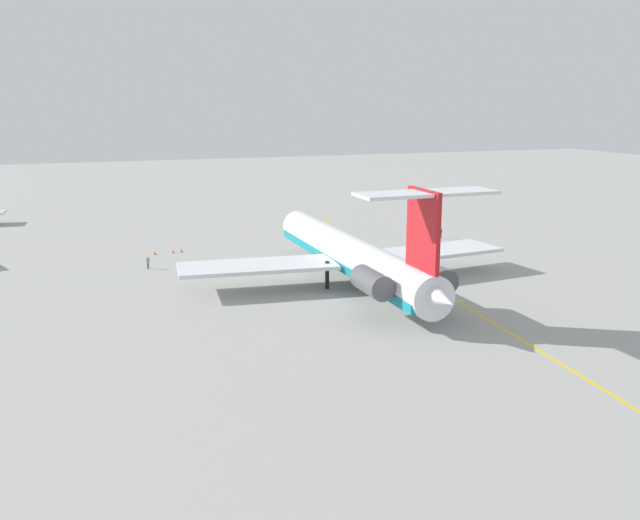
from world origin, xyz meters
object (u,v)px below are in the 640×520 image
Objects in this scene: ground_crew_near_tail at (409,231)px; safety_cone_wingtip at (173,251)px; safety_cone_tail at (181,251)px; ground_crew_portside at (148,261)px; safety_cone_nose at (155,253)px; ground_crew_near_nose at (441,232)px; main_jetliner at (355,256)px.

safety_cone_wingtip is (1.08, 38.65, -0.80)m from ground_crew_near_tail.
ground_crew_portside is at bearing 147.17° from safety_cone_tail.
safety_cone_nose is at bearing 93.18° from safety_cone_tail.
ground_crew_near_nose is at bearing -93.61° from safety_cone_nose.
safety_cone_wingtip is (0.17, -2.68, 0.00)m from safety_cone_nose.
ground_crew_portside is at bearing 168.24° from safety_cone_nose.
ground_crew_near_nose is 3.02× the size of safety_cone_wingtip.
ground_crew_near_nose reaches higher than safety_cone_tail.
ground_crew_near_nose is at bearing -47.77° from main_jetliner.
ground_crew_near_tail is at bearing 112.03° from ground_crew_portside.
ground_crew_near_nose is 46.36m from safety_cone_nose.
ground_crew_portside is at bearing -45.12° from ground_crew_near_tail.
ground_crew_near_tail is 3.08× the size of safety_cone_nose.
ground_crew_near_tail is 37.43m from safety_cone_tail.
ground_crew_near_nose is (23.14, -24.97, -2.76)m from main_jetliner.
ground_crew_near_nose is 0.98× the size of ground_crew_near_tail.
safety_cone_wingtip is (26.22, 18.60, -3.54)m from main_jetliner.
main_jetliner is 31.68m from safety_cone_tail.
main_jetliner is 87.11× the size of safety_cone_nose.
safety_cone_nose is (26.05, 21.28, -3.54)m from main_jetliner.
ground_crew_portside is at bearing 153.07° from safety_cone_wingtip.
safety_cone_wingtip is 1.25m from safety_cone_tail.
main_jetliner is 28.86× the size of ground_crew_near_nose.
ground_crew_near_nose is 42.45m from safety_cone_tail.
safety_cone_tail is at bearing -57.05° from ground_crew_near_tail.
ground_crew_near_nose is 48.41m from ground_crew_portside.
main_jetliner is 32.34m from safety_cone_wingtip.
ground_crew_near_tail reaches higher than ground_crew_near_nose.
main_jetliner is 87.11× the size of safety_cone_wingtip.
safety_cone_tail is (26.27, 17.35, -3.54)m from main_jetliner.
main_jetliner is 32.27m from ground_crew_near_tail.
ground_crew_near_tail reaches higher than safety_cone_wingtip.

